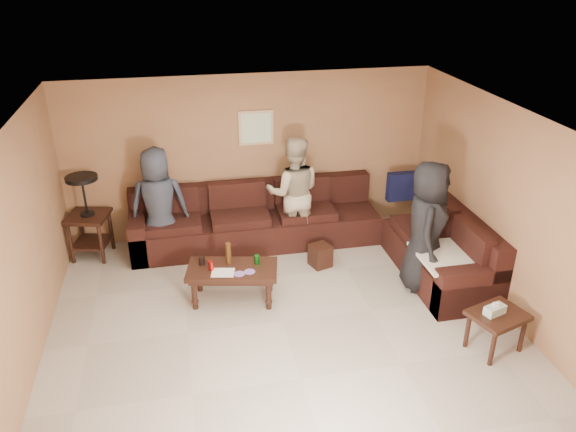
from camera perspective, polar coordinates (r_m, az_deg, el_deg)
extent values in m
plane|color=#AFA594|center=(6.95, -0.62, -10.64)|extent=(5.50, 5.50, 0.00)
cube|color=silver|center=(5.85, -0.73, 9.10)|extent=(5.50, 5.00, 0.10)
cube|color=#9F704B|center=(8.57, -3.88, 6.05)|extent=(5.50, 0.10, 2.50)
cube|color=#9F704B|center=(4.28, 6.00, -16.51)|extent=(5.50, 0.10, 2.50)
cube|color=#9F704B|center=(6.43, -25.53, -3.54)|extent=(0.10, 5.00, 2.50)
cube|color=#9F704B|center=(7.28, 21.09, 0.65)|extent=(0.10, 5.00, 2.50)
cube|color=black|center=(8.56, -3.26, -1.41)|extent=(3.70, 0.90, 0.45)
cube|color=black|center=(8.67, -3.66, 2.21)|extent=(3.70, 0.24, 0.45)
cube|color=black|center=(8.48, -14.91, -1.90)|extent=(0.24, 0.90, 0.63)
cube|color=black|center=(7.98, 15.00, -4.50)|extent=(0.90, 2.00, 0.45)
cube|color=black|center=(7.92, 17.51, -1.39)|extent=(0.24, 2.00, 0.45)
cube|color=black|center=(7.28, 18.03, -7.24)|extent=(0.90, 0.24, 0.63)
cube|color=#121438|center=(8.93, 11.43, 2.97)|extent=(0.45, 0.14, 0.45)
cube|color=silver|center=(7.47, 16.77, -3.82)|extent=(1.00, 0.85, 0.04)
cube|color=black|center=(7.14, -5.69, -5.45)|extent=(1.22, 0.78, 0.06)
cube|color=black|center=(7.17, -5.66, -5.88)|extent=(1.12, 0.68, 0.05)
cylinder|color=black|center=(7.15, -9.48, -7.88)|extent=(0.07, 0.07, 0.41)
cylinder|color=black|center=(7.06, -1.98, -7.98)|extent=(0.07, 0.07, 0.41)
cylinder|color=black|center=(7.50, -9.01, -6.15)|extent=(0.07, 0.07, 0.41)
cylinder|color=black|center=(7.41, -1.88, -6.22)|extent=(0.07, 0.07, 0.41)
cylinder|color=red|center=(7.08, -7.83, -5.02)|extent=(0.07, 0.07, 0.12)
cylinder|color=#167F1C|center=(7.16, -3.18, -4.43)|extent=(0.07, 0.07, 0.12)
cylinder|color=#3F250E|center=(7.17, -6.07, -3.77)|extent=(0.07, 0.07, 0.28)
cylinder|color=black|center=(7.22, -8.75, -4.50)|extent=(0.08, 0.08, 0.11)
cube|color=silver|center=(7.03, -6.63, -5.74)|extent=(0.32, 0.27, 0.00)
cylinder|color=#C8468B|center=(6.98, -4.97, -5.88)|extent=(0.14, 0.14, 0.01)
cylinder|color=#C8468B|center=(7.02, -3.93, -5.67)|extent=(0.14, 0.14, 0.01)
cube|color=black|center=(8.52, -19.67, -0.04)|extent=(0.66, 0.66, 0.06)
cube|color=black|center=(8.70, -19.27, -2.52)|extent=(0.58, 0.58, 0.03)
cylinder|color=black|center=(8.56, -21.22, -2.58)|extent=(0.06, 0.06, 0.64)
cylinder|color=black|center=(8.39, -18.46, -2.67)|extent=(0.06, 0.06, 0.64)
cylinder|color=black|center=(8.92, -20.21, -1.25)|extent=(0.06, 0.06, 0.64)
cylinder|color=black|center=(8.76, -17.54, -1.32)|extent=(0.06, 0.06, 0.64)
cylinder|color=black|center=(8.50, -19.71, 0.22)|extent=(0.20, 0.20, 0.03)
cylinder|color=black|center=(8.39, -19.99, 1.96)|extent=(0.03, 0.03, 0.53)
cylinder|color=black|center=(8.29, -20.26, 3.63)|extent=(0.44, 0.44, 0.06)
cube|color=black|center=(6.68, 20.57, -9.42)|extent=(0.70, 0.64, 0.05)
cylinder|color=black|center=(6.57, 20.08, -12.46)|extent=(0.05, 0.05, 0.46)
cylinder|color=black|center=(6.89, 22.71, -11.03)|extent=(0.05, 0.05, 0.46)
cylinder|color=black|center=(6.75, 17.78, -10.95)|extent=(0.05, 0.05, 0.46)
cylinder|color=black|center=(7.06, 20.45, -9.64)|extent=(0.05, 0.05, 0.46)
cube|color=silver|center=(6.62, 20.28, -8.95)|extent=(0.27, 0.19, 0.10)
cube|color=silver|center=(6.58, 20.37, -8.45)|extent=(0.06, 0.04, 0.05)
cube|color=black|center=(8.00, 3.30, -4.03)|extent=(0.34, 0.34, 0.32)
cube|color=tan|center=(8.42, -3.27, 8.94)|extent=(0.52, 0.03, 0.52)
cube|color=white|center=(8.41, -3.26, 8.92)|extent=(0.44, 0.01, 0.44)
imported|color=#2B303C|center=(8.13, -12.98, 1.16)|extent=(0.82, 0.54, 1.67)
imported|color=tan|center=(8.27, 0.57, 2.38)|extent=(0.92, 0.78, 1.70)
imported|color=black|center=(7.41, 13.88, -1.06)|extent=(0.85, 1.01, 1.76)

